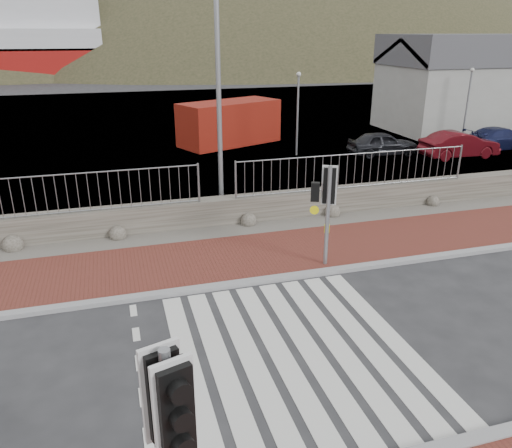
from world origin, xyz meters
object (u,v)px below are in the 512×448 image
object	(u,v)px
traffic_signal_far	(327,195)
streetlight	(223,60)
traffic_signal_near	(169,419)
shipping_container	(229,123)
car_c	(499,138)
car_a	(383,143)
car_b	(459,145)

from	to	relation	value
traffic_signal_far	streetlight	xyz separation A→B (m)	(-1.65, 4.60, 3.10)
traffic_signal_near	streetlight	distance (m)	12.47
shipping_container	streetlight	bearing A→B (deg)	-127.32
car_c	streetlight	bearing A→B (deg)	101.87
streetlight	car_a	bearing A→B (deg)	58.29
traffic_signal_far	shipping_container	bearing A→B (deg)	-69.63
car_b	car_c	distance (m)	3.44
shipping_container	car_c	size ratio (longest dim) A/B	1.37
shipping_container	car_a	distance (m)	8.47
traffic_signal_near	traffic_signal_far	world-z (taller)	traffic_signal_near
shipping_container	car_c	xyz separation A→B (m)	(13.59, -5.45, -0.58)
streetlight	car_a	size ratio (longest dim) A/B	2.57
streetlight	car_c	distance (m)	18.12
streetlight	car_a	distance (m)	12.60
traffic_signal_far	streetlight	bearing A→B (deg)	-45.59
traffic_signal_near	shipping_container	bearing A→B (deg)	58.30
traffic_signal_far	car_b	world-z (taller)	traffic_signal_far
traffic_signal_near	car_a	distance (m)	22.49
streetlight	traffic_signal_near	bearing A→B (deg)	-81.39
traffic_signal_near	car_b	size ratio (longest dim) A/B	0.78
car_c	traffic_signal_near	bearing A→B (deg)	123.63
car_b	traffic_signal_far	bearing A→B (deg)	130.49
traffic_signal_far	streetlight	size ratio (longest dim) A/B	0.31
car_a	car_c	size ratio (longest dim) A/B	0.86
car_a	car_c	world-z (taller)	car_a
traffic_signal_near	car_a	size ratio (longest dim) A/B	0.87
traffic_signal_far	car_a	size ratio (longest dim) A/B	0.79
car_a	car_c	bearing A→B (deg)	-90.92
traffic_signal_far	car_a	distance (m)	13.88
car_b	streetlight	bearing A→B (deg)	111.55
traffic_signal_far	car_a	world-z (taller)	traffic_signal_far
car_a	car_b	distance (m)	3.76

